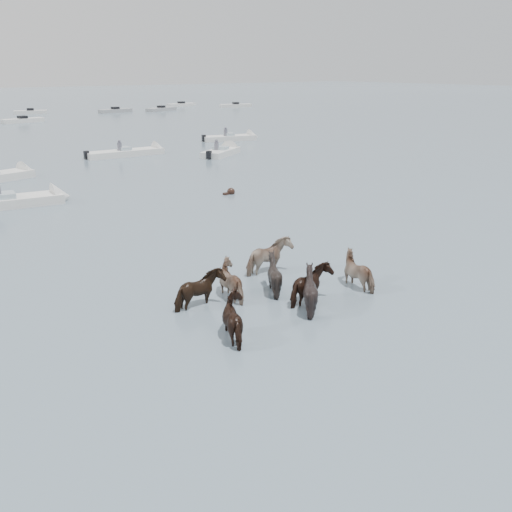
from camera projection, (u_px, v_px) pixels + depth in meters
ground at (355, 300)px, 17.11m from camera, size 400.00×400.00×0.00m
pony_herd at (278, 285)px, 17.07m from camera, size 6.68×4.51×1.47m
swimming_pony at (230, 192)px, 31.35m from camera, size 0.72×0.44×0.44m
motorboat_a at (2, 176)px, 35.26m from camera, size 5.86×2.90×1.92m
motorboat_b at (24, 201)px, 28.83m from camera, size 6.06×2.34×1.92m
motorboat_c at (135, 152)px, 45.17m from camera, size 6.85×1.92×1.92m
motorboat_d at (225, 151)px, 45.61m from camera, size 4.90×3.82×1.92m
motorboat_e at (237, 138)px, 54.44m from camera, size 5.78×2.96×1.92m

